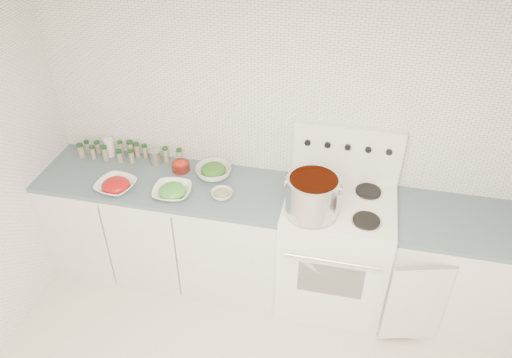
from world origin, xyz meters
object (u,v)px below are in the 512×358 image
at_px(stove, 335,247).
at_px(bowl_tomato, 116,185).
at_px(bowl_snowpea, 172,191).
at_px(stock_pot, 313,194).

xyz_separation_m(stove, bowl_tomato, (-1.58, -0.17, 0.44)).
bearing_deg(bowl_tomato, stove, 6.21).
distance_m(stove, bowl_snowpea, 1.26).
bearing_deg(stove, bowl_tomato, -173.79).
bearing_deg(bowl_snowpea, bowl_tomato, -176.68).
xyz_separation_m(stove, stock_pot, (-0.18, -0.16, 0.59)).
bearing_deg(bowl_tomato, stock_pot, 0.32).
height_order(stock_pot, bowl_snowpea, stock_pot).
bearing_deg(stock_pot, bowl_tomato, -179.68).
xyz_separation_m(stock_pot, bowl_tomato, (-1.40, -0.01, -0.15)).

